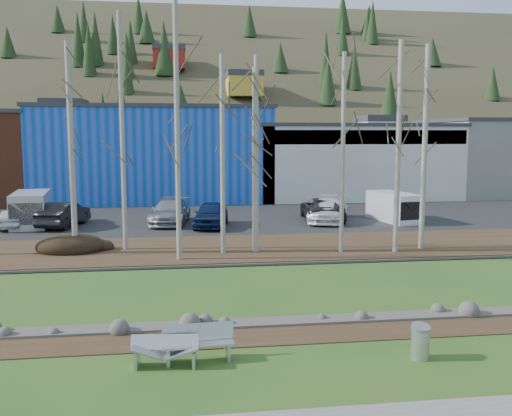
{
  "coord_description": "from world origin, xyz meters",
  "views": [
    {
      "loc": [
        -4.07,
        -13.65,
        5.78
      ],
      "look_at": [
        -0.55,
        11.68,
        2.5
      ],
      "focal_mm": 40.0,
      "sensor_mm": 36.0,
      "label": 1
    }
  ],
  "objects": [
    {
      "name": "ground",
      "position": [
        0.0,
        0.0,
        0.0
      ],
      "size": [
        200.0,
        200.0,
        0.0
      ],
      "primitive_type": "plane",
      "color": "#2B571C",
      "rests_on": "ground"
    },
    {
      "name": "near_bank_rocks",
      "position": [
        0.0,
        3.1,
        0.0
      ],
      "size": [
        80.0,
        0.8,
        0.5
      ],
      "primitive_type": null,
      "color": "#47423D",
      "rests_on": "ground"
    },
    {
      "name": "dirt_strip",
      "position": [
        0.0,
        2.1,
        0.01
      ],
      "size": [
        80.0,
        1.8,
        0.03
      ],
      "primitive_type": "cube",
      "color": "#382616",
      "rests_on": "ground"
    },
    {
      "name": "building_white",
      "position": [
        12.0,
        38.98,
        3.41
      ],
      "size": [
        18.36,
        12.24,
        6.8
      ],
      "color": "beige",
      "rests_on": "ground"
    },
    {
      "name": "birch_4",
      "position": [
        -0.34,
        13.38,
        4.55
      ],
      "size": [
        0.29,
        0.29,
        8.79
      ],
      "color": "#A9A39A",
      "rests_on": "far_bank"
    },
    {
      "name": "building_grey",
      "position": [
        28.0,
        39.0,
        3.66
      ],
      "size": [
        14.28,
        12.24,
        7.3
      ],
      "color": "slate",
      "rests_on": "ground"
    },
    {
      "name": "van_grey",
      "position": [
        -13.13,
        23.04,
        1.19
      ],
      "size": [
        2.57,
        5.01,
        2.1
      ],
      "rotation": [
        0.0,
        0.0,
        0.12
      ],
      "color": "#AFB1B3",
      "rests_on": "parking_lot"
    },
    {
      "name": "far_bank_rocks",
      "position": [
        0.0,
        11.3,
        0.0
      ],
      "size": [
        80.0,
        0.8,
        0.46
      ],
      "primitive_type": null,
      "color": "#47423D",
      "rests_on": "ground"
    },
    {
      "name": "birch_10",
      "position": [
        -0.31,
        13.33,
        4.83
      ],
      "size": [
        0.23,
        0.23,
        9.35
      ],
      "color": "#A9A39A",
      "rests_on": "far_bank"
    },
    {
      "name": "birch_7",
      "position": [
        8.0,
        13.03,
        5.13
      ],
      "size": [
        0.26,
        0.26,
        9.96
      ],
      "color": "#A9A39A",
      "rests_on": "far_bank"
    },
    {
      "name": "car_5",
      "position": [
        5.75,
        22.38,
        0.93
      ],
      "size": [
        4.13,
        5.89,
        1.58
      ],
      "primitive_type": "imported",
      "rotation": [
        0.0,
        0.0,
        -0.39
      ],
      "color": "white",
      "rests_on": "parking_lot"
    },
    {
      "name": "birch_3",
      "position": [
        -4.03,
        12.17,
        6.0
      ],
      "size": [
        0.23,
        0.23,
        11.7
      ],
      "color": "#A9A39A",
      "rests_on": "far_bank"
    },
    {
      "name": "birch_2",
      "position": [
        -8.99,
        14.35,
        5.13
      ],
      "size": [
        0.27,
        0.27,
        9.96
      ],
      "color": "#A9A39A",
      "rests_on": "far_bank"
    },
    {
      "name": "building_blue",
      "position": [
        -6.0,
        39.0,
        4.16
      ],
      "size": [
        20.4,
        12.24,
        8.3
      ],
      "color": "#0F47B0",
      "rests_on": "ground"
    },
    {
      "name": "car_1",
      "position": [
        -11.07,
        22.56,
        0.91
      ],
      "size": [
        2.68,
        4.94,
        1.55
      ],
      "primitive_type": "imported",
      "rotation": [
        0.0,
        0.0,
        2.91
      ],
      "color": "black",
      "rests_on": "parking_lot"
    },
    {
      "name": "van_white",
      "position": [
        10.1,
        21.82,
        1.08
      ],
      "size": [
        2.54,
        4.53,
        1.87
      ],
      "rotation": [
        0.0,
        0.0,
        0.18
      ],
      "color": "white",
      "rests_on": "parking_lot"
    },
    {
      "name": "parking_lot",
      "position": [
        0.0,
        25.0,
        0.07
      ],
      "size": [
        80.0,
        14.0,
        0.14
      ],
      "primitive_type": "cube",
      "color": "black",
      "rests_on": "ground"
    },
    {
      "name": "car_4",
      "position": [
        5.5,
        23.15,
        0.89
      ],
      "size": [
        3.06,
        5.65,
        1.5
      ],
      "primitive_type": "imported",
      "rotation": [
        0.0,
        0.0,
        3.03
      ],
      "color": "#28282B",
      "rests_on": "parking_lot"
    },
    {
      "name": "car_0",
      "position": [
        -14.05,
        22.42,
        0.77
      ],
      "size": [
        1.88,
        3.86,
        1.27
      ],
      "primitive_type": "imported",
      "rotation": [
        0.0,
        0.0,
        3.25
      ],
      "color": "white",
      "rests_on": "parking_lot"
    },
    {
      "name": "hillside",
      "position": [
        0.0,
        84.0,
        17.5
      ],
      "size": [
        160.0,
        72.0,
        35.0
      ],
      "primitive_type": null,
      "color": "#2E2B1A",
      "rests_on": "ground"
    },
    {
      "name": "bench_damaged",
      "position": [
        -4.43,
        0.29,
        0.38
      ],
      "size": [
        1.75,
        0.73,
        0.76
      ],
      "rotation": [
        0.0,
        0.0,
        -0.1
      ],
      "color": "#B5B8BA",
      "rests_on": "ground"
    },
    {
      "name": "birch_1",
      "position": [
        -6.67,
        14.88,
        5.89
      ],
      "size": [
        0.22,
        0.22,
        11.48
      ],
      "color": "#A9A39A",
      "rests_on": "far_bank"
    },
    {
      "name": "birch_6",
      "position": [
        3.78,
        12.75,
        4.89
      ],
      "size": [
        0.22,
        0.22,
        9.48
      ],
      "color": "#A9A39A",
      "rests_on": "far_bank"
    },
    {
      "name": "car_2",
      "position": [
        -4.55,
        22.88,
        0.92
      ],
      "size": [
        2.89,
        5.59,
        1.55
      ],
      "primitive_type": "imported",
      "rotation": [
        0.0,
        0.0,
        -0.14
      ],
      "color": "gray",
      "rests_on": "parking_lot"
    },
    {
      "name": "birch_5",
      "position": [
        -1.92,
        13.33,
        4.83
      ],
      "size": [
        0.23,
        0.23,
        9.35
      ],
      "color": "#A9A39A",
      "rests_on": "far_bank"
    },
    {
      "name": "river",
      "position": [
        0.0,
        7.2,
        0.0
      ],
      "size": [
        80.0,
        8.0,
        0.9
      ],
      "primitive_type": null,
      "color": "black",
      "rests_on": "ground"
    },
    {
      "name": "car_3",
      "position": [
        -2.03,
        21.22,
        0.92
      ],
      "size": [
        2.65,
        4.83,
        1.56
      ],
      "primitive_type": "imported",
      "rotation": [
        0.0,
        0.0,
        -0.19
      ],
      "color": "#102047",
      "rests_on": "parking_lot"
    },
    {
      "name": "bench_intact",
      "position": [
        -3.61,
        0.53,
        0.47
      ],
      "size": [
        1.9,
        0.73,
        0.93
      ],
      "rotation": [
        0.0,
        0.0,
        0.09
      ],
      "color": "#B5B8BA",
      "rests_on": "ground"
    },
    {
      "name": "dirt_mound",
      "position": [
        -9.3,
        14.68,
        0.47
      ],
      "size": [
        3.29,
        2.32,
        0.65
      ],
      "primitive_type": "ellipsoid",
      "color": "black",
      "rests_on": "far_bank"
    },
    {
      "name": "litter_bin",
      "position": [
        2.12,
        -0.15,
        0.41
      ],
      "size": [
        0.6,
        0.6,
        0.83
      ],
      "primitive_type": "cylinder",
      "rotation": [
        0.0,
        0.0,
        0.3
      ],
      "color": "#B5B8BA",
      "rests_on": "ground"
    },
    {
      "name": "birch_8",
      "position": [
        6.4,
        12.43,
        5.17
      ],
      "size": [
        0.26,
        0.26,
        10.03
      ],
      "color": "#A9A39A",
      "rests_on": "far_bank"
    },
    {
      "name": "far_bank",
      "position": [
        0.0,
        14.5,
        0.07
      ],
      "size": [
        80.0,
        7.0,
        0.15
      ],
      "primitive_type": "cube",
      "color": "#382616",
      "rests_on": "ground"
    }
  ]
}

